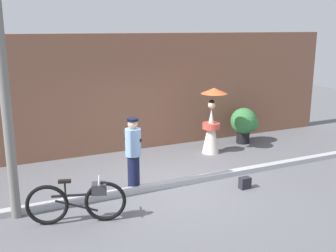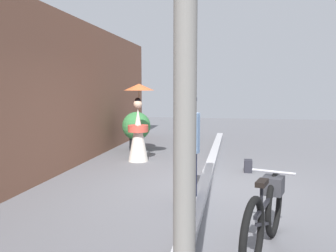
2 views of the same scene
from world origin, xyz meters
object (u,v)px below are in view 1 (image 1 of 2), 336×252
object	(u,v)px
potted_plant_by_door	(245,123)
person_officer	(133,153)
bicycle_near_officer	(79,201)
utility_pole	(4,90)
backpack_on_pavement	(245,183)
person_with_parasol	(212,122)

from	to	relation	value
potted_plant_by_door	person_officer	bearing A→B (deg)	-155.00
bicycle_near_officer	utility_pole	distance (m)	2.35
bicycle_near_officer	backpack_on_pavement	world-z (taller)	bicycle_near_officer
person_officer	person_with_parasol	world-z (taller)	person_with_parasol
bicycle_near_officer	person_officer	size ratio (longest dim) A/B	1.08
bicycle_near_officer	utility_pole	size ratio (longest dim) A/B	0.36
person_with_parasol	utility_pole	world-z (taller)	utility_pole
person_officer	backpack_on_pavement	size ratio (longest dim) A/B	6.26
backpack_on_pavement	utility_pole	size ratio (longest dim) A/B	0.05
bicycle_near_officer	person_with_parasol	size ratio (longest dim) A/B	0.94
person_officer	utility_pole	size ratio (longest dim) A/B	0.33
person_with_parasol	backpack_on_pavement	size ratio (longest dim) A/B	7.24
bicycle_near_officer	person_officer	distance (m)	1.79
backpack_on_pavement	person_with_parasol	bearing A→B (deg)	75.39
person_officer	person_with_parasol	size ratio (longest dim) A/B	0.87
potted_plant_by_door	backpack_on_pavement	xyz separation A→B (m)	(-2.10, -3.00, -0.50)
person_officer	backpack_on_pavement	world-z (taller)	person_officer
utility_pole	person_officer	bearing A→B (deg)	6.70
bicycle_near_officer	potted_plant_by_door	world-z (taller)	potted_plant_by_door
person_with_parasol	bicycle_near_officer	bearing A→B (deg)	-149.02
bicycle_near_officer	utility_pole	xyz separation A→B (m)	(-1.03, 0.72, 1.98)
potted_plant_by_door	bicycle_near_officer	bearing A→B (deg)	-152.23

